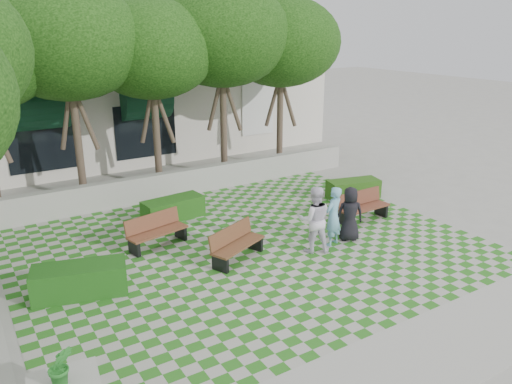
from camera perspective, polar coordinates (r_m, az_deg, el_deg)
ground at (r=12.95m, az=1.66°, el=-8.07°), size 90.00×90.00×0.00m
lawn at (r=13.71m, az=-0.67°, el=-6.45°), size 12.00×12.00×0.00m
sidewalk_south at (r=9.97m, az=17.55°, el=-18.04°), size 16.00×2.00×0.01m
retaining_wall at (r=17.90m, az=-9.37°, el=0.93°), size 15.00×0.36×0.90m
bench_east at (r=15.83m, az=12.11°, el=-1.66°), size 1.75×0.64×0.91m
bench_mid at (r=12.95m, az=-2.29°, el=-5.99°), size 1.77×1.19×0.89m
bench_west at (r=13.98m, az=-11.32°, el=-4.42°), size 1.78×0.92×0.89m
hedge_east at (r=17.87m, az=11.06°, el=0.36°), size 1.95×1.14×0.64m
hedge_midleft at (r=15.83m, az=-9.44°, el=-1.90°), size 1.97×0.94×0.67m
hedge_west at (r=12.05m, az=-19.47°, el=-9.49°), size 2.19×1.34×0.71m
person_blue at (r=13.79m, az=8.81°, el=-2.77°), size 0.71×0.57×1.68m
person_dark at (r=14.20m, az=10.67°, el=-2.49°), size 0.90×0.78×1.56m
person_white at (r=13.31m, az=6.66°, el=-3.13°), size 1.10×1.01×1.83m
tree_row at (r=16.24m, az=-16.20°, el=15.68°), size 17.70×13.40×7.41m
building at (r=25.03m, az=-14.82°, el=10.46°), size 18.00×8.92×5.15m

